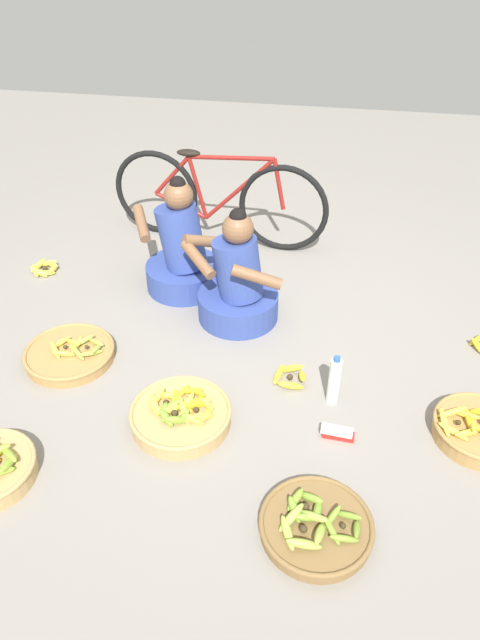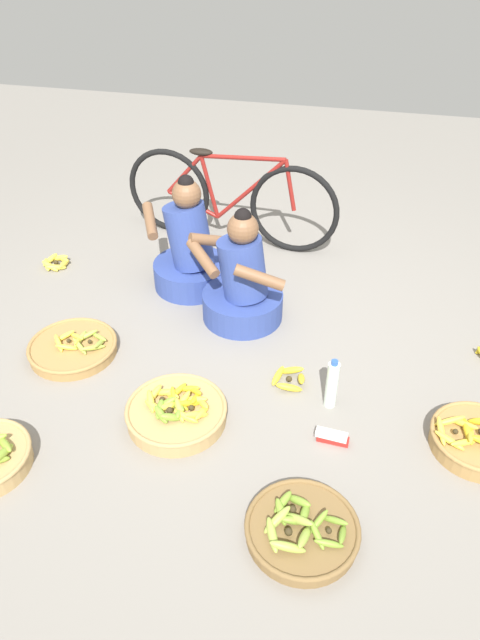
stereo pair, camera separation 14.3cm
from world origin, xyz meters
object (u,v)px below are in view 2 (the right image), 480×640
Objects in this scene: loose_bananas_front_center at (290,378)px; loose_bananas_near_vendor at (56,263)px; bicycle_leaning at (229,198)px; water_bottle at (332,384)px; banana_basket_front_left at (177,412)px; banana_basket_front_right at (73,347)px; banana_basket_back_left at (302,529)px; packet_carton_stack at (332,437)px; vendor_woman_behind at (190,253)px; banana_basket_back_center at (477,440)px; vendor_woman_front at (242,285)px.

loose_bananas_near_vendor is (-1.90, 0.84, -0.00)m from loose_bananas_front_center.
bicycle_leaning is 5.44× the size of water_bottle.
banana_basket_front_left reaches higher than banana_basket_front_right.
water_bottle is (2.14, -0.96, 0.12)m from loose_bananas_near_vendor.
banana_basket_front_left is 0.90m from banana_basket_back_left.
bicycle_leaning is 2.00m from banana_basket_front_left.
bicycle_leaning reaches higher than packet_carton_stack.
loose_bananas_near_vendor is 2.35m from water_bottle.
vendor_woman_behind is 1.67m from packet_carton_stack.
loose_bananas_near_vendor is at bearing -148.99° from bicycle_leaning.
banana_basket_back_center is 1.50× the size of water_bottle.
water_bottle reaches higher than loose_bananas_near_vendor.
vendor_woman_front is 4.45× the size of packet_carton_stack.
banana_basket_front_right is (-0.56, -1.58, -0.31)m from bicycle_leaning.
bicycle_leaning is 9.80× the size of packet_carton_stack.
vendor_woman_behind reaches higher than loose_bananas_front_center.
loose_bananas_front_center is 0.65× the size of water_bottle.
banana_basket_front_left is at bearing -176.81° from packet_carton_stack.
packet_carton_stack is at bearing 3.19° from banana_basket_front_left.
banana_basket_back_left is 2.77m from loose_bananas_near_vendor.
vendor_woman_behind reaches higher than banana_basket_front_left.
vendor_woman_behind is 4.05× the size of loose_bananas_front_center.
vendor_woman_front is at bearing 149.96° from banana_basket_back_center.
vendor_woman_front is at bearing 126.67° from loose_bananas_front_center.
water_bottle is (0.03, 0.82, 0.10)m from banana_basket_back_left.
vendor_woman_behind is 1.02m from banana_basket_front_right.
vendor_woman_front is at bearing 126.59° from packet_carton_stack.
vendor_woman_behind is 1.32m from banana_basket_front_left.
bicycle_leaning reaches higher than loose_bananas_near_vendor.
bicycle_leaning is at bearing 96.41° from banana_basket_front_left.
bicycle_leaning reaches higher than banana_basket_back_center.
banana_basket_back_left is at bearing -77.40° from loose_bananas_front_center.
bicycle_leaning is 3.20× the size of banana_basket_front_right.
banana_basket_front_left is 1.71× the size of water_bottle.
vendor_woman_front is 1.63m from banana_basket_back_left.
loose_bananas_near_vendor is 2.50m from packet_carton_stack.
banana_basket_back_left is 2.27× the size of loose_bananas_near_vendor.
vendor_woman_behind reaches higher than banana_basket_front_right.
banana_basket_front_left is 0.83m from water_bottle.
vendor_woman_behind is at bearing -97.91° from bicycle_leaning.
vendor_woman_front reaches higher than bicycle_leaning.
water_bottle reaches higher than loose_bananas_front_center.
loose_bananas_near_vendor is (-1.49, 0.29, -0.21)m from vendor_woman_front.
vendor_woman_front reaches higher than water_bottle.
vendor_woman_front reaches higher than loose_bananas_near_vendor.
vendor_woman_behind is 2.08m from banana_basket_back_left.
banana_basket_front_left is at bearing -141.04° from loose_bananas_front_center.
loose_bananas_front_center is at bearing 2.24° from banana_basket_front_right.
packet_carton_stack is (0.69, -0.93, -0.22)m from vendor_woman_front.
banana_basket_front_right is at bearing -177.76° from loose_bananas_front_center.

